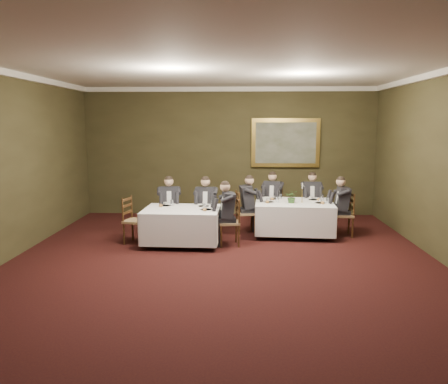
# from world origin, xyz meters

# --- Properties ---
(ground) EXTENTS (10.00, 10.00, 0.00)m
(ground) POSITION_xyz_m (0.00, 0.00, 0.00)
(ground) COLOR black
(ground) RESTS_ON ground
(ceiling) EXTENTS (8.00, 10.00, 0.10)m
(ceiling) POSITION_xyz_m (0.00, 0.00, 3.50)
(ceiling) COLOR silver
(ceiling) RESTS_ON back_wall
(back_wall) EXTENTS (8.00, 0.10, 3.50)m
(back_wall) POSITION_xyz_m (0.00, 5.00, 1.75)
(back_wall) COLOR #342F1A
(back_wall) RESTS_ON ground
(front_wall) EXTENTS (8.00, 0.10, 3.50)m
(front_wall) POSITION_xyz_m (0.00, -5.00, 1.75)
(front_wall) COLOR #342F1A
(front_wall) RESTS_ON ground
(crown_molding) EXTENTS (8.00, 10.00, 0.12)m
(crown_molding) POSITION_xyz_m (0.00, 0.00, 3.44)
(crown_molding) COLOR white
(crown_molding) RESTS_ON back_wall
(table_main) EXTENTS (1.84, 1.44, 0.67)m
(table_main) POSITION_xyz_m (1.53, 2.73, 0.45)
(table_main) COLOR #301D0D
(table_main) RESTS_ON ground
(table_second) EXTENTS (1.63, 1.27, 0.67)m
(table_second) POSITION_xyz_m (-0.92, 1.85, 0.45)
(table_second) COLOR #301D0D
(table_second) RESTS_ON ground
(chair_main_backleft) EXTENTS (0.54, 0.53, 1.00)m
(chair_main_backleft) POSITION_xyz_m (1.12, 3.66, 0.28)
(chair_main_backleft) COLOR olive
(chair_main_backleft) RESTS_ON ground
(diner_main_backleft) EXTENTS (0.52, 0.58, 1.35)m
(diner_main_backleft) POSITION_xyz_m (1.12, 3.65, 0.51)
(diner_main_backleft) COLOR black
(diner_main_backleft) RESTS_ON chair_main_backleft
(chair_main_backright) EXTENTS (0.45, 0.43, 1.00)m
(chair_main_backright) POSITION_xyz_m (2.06, 3.61, 0.28)
(chair_main_backright) COLOR olive
(chair_main_backright) RESTS_ON ground
(diner_main_backright) EXTENTS (0.43, 0.49, 1.35)m
(diner_main_backright) POSITION_xyz_m (2.06, 3.59, 0.51)
(diner_main_backright) COLOR black
(diner_main_backright) RESTS_ON chair_main_backright
(chair_main_endleft) EXTENTS (0.49, 0.51, 1.00)m
(chair_main_endleft) POSITION_xyz_m (0.42, 2.80, 0.28)
(chair_main_endleft) COLOR olive
(chair_main_endleft) RESTS_ON ground
(diner_main_endleft) EXTENTS (0.54, 0.48, 1.35)m
(diner_main_endleft) POSITION_xyz_m (0.43, 2.80, 0.51)
(diner_main_endleft) COLOR black
(diner_main_endleft) RESTS_ON chair_main_endleft
(chair_main_endright) EXTENTS (0.43, 0.45, 1.00)m
(chair_main_endright) POSITION_xyz_m (2.64, 2.67, 0.28)
(chair_main_endright) COLOR olive
(chair_main_endright) RESTS_ON ground
(diner_main_endright) EXTENTS (0.49, 0.43, 1.35)m
(diner_main_endright) POSITION_xyz_m (2.63, 2.67, 0.51)
(diner_main_endright) COLOR black
(diner_main_endright) RESTS_ON chair_main_endright
(chair_sec_backleft) EXTENTS (0.50, 0.49, 1.00)m
(chair_sec_backleft) POSITION_xyz_m (-1.32, 2.67, 0.28)
(chair_sec_backleft) COLOR olive
(chair_sec_backleft) RESTS_ON ground
(diner_sec_backleft) EXTENTS (0.47, 0.54, 1.35)m
(diner_sec_backleft) POSITION_xyz_m (-1.31, 2.66, 0.51)
(diner_sec_backleft) COLOR black
(diner_sec_backleft) RESTS_ON chair_sec_backleft
(chair_sec_backright) EXTENTS (0.47, 0.45, 1.00)m
(chair_sec_backright) POSITION_xyz_m (-0.46, 2.64, 0.28)
(chair_sec_backright) COLOR olive
(chair_sec_backright) RESTS_ON ground
(diner_sec_backright) EXTENTS (0.44, 0.51, 1.35)m
(diner_sec_backright) POSITION_xyz_m (-0.47, 2.63, 0.51)
(diner_sec_backright) COLOR black
(diner_sec_backright) RESTS_ON chair_sec_backright
(chair_sec_endright) EXTENTS (0.48, 0.50, 1.00)m
(chair_sec_endright) POSITION_xyz_m (0.08, 1.81, 0.28)
(chair_sec_endright) COLOR olive
(chair_sec_endright) RESTS_ON ground
(diner_sec_endright) EXTENTS (0.53, 0.47, 1.35)m
(diner_sec_endright) POSITION_xyz_m (0.07, 1.81, 0.51)
(diner_sec_endright) COLOR black
(diner_sec_endright) RESTS_ON chair_sec_endright
(chair_sec_endleft) EXTENTS (0.52, 0.53, 1.00)m
(chair_sec_endleft) POSITION_xyz_m (-1.92, 1.88, 0.28)
(chair_sec_endleft) COLOR olive
(chair_sec_endleft) RESTS_ON ground
(centerpiece) EXTENTS (0.31, 0.28, 0.30)m
(centerpiece) POSITION_xyz_m (1.47, 2.60, 0.92)
(centerpiece) COLOR #2D5926
(centerpiece) RESTS_ON table_main
(candlestick) EXTENTS (0.07, 0.07, 0.45)m
(candlestick) POSITION_xyz_m (1.70, 2.71, 0.93)
(candlestick) COLOR gold
(candlestick) RESTS_ON table_main
(place_setting_table_main) EXTENTS (0.33, 0.31, 0.14)m
(place_setting_table_main) POSITION_xyz_m (1.14, 3.16, 0.80)
(place_setting_table_main) COLOR white
(place_setting_table_main) RESTS_ON table_main
(place_setting_table_second) EXTENTS (0.33, 0.31, 0.14)m
(place_setting_table_second) POSITION_xyz_m (-1.28, 2.22, 0.80)
(place_setting_table_second) COLOR white
(place_setting_table_second) RESTS_ON table_second
(painting) EXTENTS (1.85, 0.09, 1.33)m
(painting) POSITION_xyz_m (1.53, 4.94, 2.00)
(painting) COLOR #E1B652
(painting) RESTS_ON back_wall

